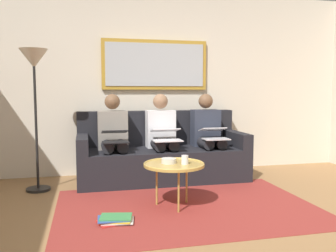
{
  "coord_description": "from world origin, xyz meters",
  "views": [
    {
      "loc": [
        0.99,
        2.56,
        1.17
      ],
      "look_at": [
        0.0,
        -1.7,
        0.75
      ],
      "focal_mm": 38.3,
      "sensor_mm": 36.0,
      "label": 1
    }
  ],
  "objects_px": {
    "laptop_black": "(115,136)",
    "magazine_stack": "(115,219)",
    "bowl": "(169,161)",
    "laptop_silver": "(214,133)",
    "person_middle": "(162,134)",
    "couch": "(161,155)",
    "laptop_white": "(166,135)",
    "framed_mirror": "(155,65)",
    "person_left": "(208,133)",
    "standing_lamp": "(34,74)",
    "cup": "(185,160)",
    "coffee_table": "(174,165)",
    "person_right": "(113,135)"
  },
  "relations": [
    {
      "from": "laptop_black",
      "to": "magazine_stack",
      "type": "height_order",
      "value": "laptop_black"
    },
    {
      "from": "bowl",
      "to": "magazine_stack",
      "type": "distance_m",
      "value": 0.8
    },
    {
      "from": "laptop_silver",
      "to": "person_middle",
      "type": "bearing_deg",
      "value": -20.88
    },
    {
      "from": "magazine_stack",
      "to": "laptop_silver",
      "type": "bearing_deg",
      "value": -138.55
    },
    {
      "from": "person_middle",
      "to": "magazine_stack",
      "type": "height_order",
      "value": "person_middle"
    },
    {
      "from": "couch",
      "to": "bowl",
      "type": "height_order",
      "value": "couch"
    },
    {
      "from": "laptop_black",
      "to": "laptop_white",
      "type": "bearing_deg",
      "value": -179.71
    },
    {
      "from": "person_middle",
      "to": "magazine_stack",
      "type": "relative_size",
      "value": 3.27
    },
    {
      "from": "framed_mirror",
      "to": "laptop_silver",
      "type": "bearing_deg",
      "value": 132.39
    },
    {
      "from": "person_left",
      "to": "bowl",
      "type": "bearing_deg",
      "value": 54.02
    },
    {
      "from": "framed_mirror",
      "to": "laptop_black",
      "type": "height_order",
      "value": "framed_mirror"
    },
    {
      "from": "laptop_black",
      "to": "standing_lamp",
      "type": "bearing_deg",
      "value": -2.97
    },
    {
      "from": "couch",
      "to": "magazine_stack",
      "type": "distance_m",
      "value": 1.73
    },
    {
      "from": "person_left",
      "to": "framed_mirror",
      "type": "bearing_deg",
      "value": -35.52
    },
    {
      "from": "person_left",
      "to": "standing_lamp",
      "type": "distance_m",
      "value": 2.33
    },
    {
      "from": "magazine_stack",
      "to": "cup",
      "type": "bearing_deg",
      "value": -159.79
    },
    {
      "from": "cup",
      "to": "bowl",
      "type": "bearing_deg",
      "value": -30.59
    },
    {
      "from": "laptop_silver",
      "to": "laptop_black",
      "type": "relative_size",
      "value": 1.01
    },
    {
      "from": "bowl",
      "to": "laptop_silver",
      "type": "relative_size",
      "value": 0.43
    },
    {
      "from": "coffee_table",
      "to": "laptop_silver",
      "type": "bearing_deg",
      "value": -130.19
    },
    {
      "from": "laptop_black",
      "to": "standing_lamp",
      "type": "height_order",
      "value": "standing_lamp"
    },
    {
      "from": "framed_mirror",
      "to": "bowl",
      "type": "relative_size",
      "value": 10.0
    },
    {
      "from": "person_right",
      "to": "magazine_stack",
      "type": "xyz_separation_m",
      "value": [
        0.11,
        1.47,
        -0.58
      ]
    },
    {
      "from": "laptop_white",
      "to": "standing_lamp",
      "type": "height_order",
      "value": "standing_lamp"
    },
    {
      "from": "person_middle",
      "to": "bowl",
      "type": "bearing_deg",
      "value": 81.29
    },
    {
      "from": "laptop_white",
      "to": "framed_mirror",
      "type": "bearing_deg",
      "value": -90.0
    },
    {
      "from": "laptop_black",
      "to": "standing_lamp",
      "type": "xyz_separation_m",
      "value": [
        0.91,
        -0.05,
        0.74
      ]
    },
    {
      "from": "cup",
      "to": "magazine_stack",
      "type": "relative_size",
      "value": 0.26
    },
    {
      "from": "couch",
      "to": "person_left",
      "type": "bearing_deg",
      "value": 173.87
    },
    {
      "from": "bowl",
      "to": "laptop_silver",
      "type": "bearing_deg",
      "value": -132.89
    },
    {
      "from": "coffee_table",
      "to": "magazine_stack",
      "type": "bearing_deg",
      "value": 27.19
    },
    {
      "from": "person_left",
      "to": "laptop_black",
      "type": "distance_m",
      "value": 1.3
    },
    {
      "from": "magazine_stack",
      "to": "person_left",
      "type": "bearing_deg",
      "value": -133.35
    },
    {
      "from": "person_middle",
      "to": "laptop_white",
      "type": "height_order",
      "value": "person_middle"
    },
    {
      "from": "laptop_white",
      "to": "person_right",
      "type": "distance_m",
      "value": 0.68
    },
    {
      "from": "couch",
      "to": "person_right",
      "type": "height_order",
      "value": "person_right"
    },
    {
      "from": "coffee_table",
      "to": "magazine_stack",
      "type": "xyz_separation_m",
      "value": [
        0.62,
        0.32,
        -0.4
      ]
    },
    {
      "from": "couch",
      "to": "framed_mirror",
      "type": "relative_size",
      "value": 1.46
    },
    {
      "from": "coffee_table",
      "to": "cup",
      "type": "relative_size",
      "value": 6.86
    },
    {
      "from": "laptop_silver",
      "to": "person_middle",
      "type": "distance_m",
      "value": 0.69
    },
    {
      "from": "couch",
      "to": "magazine_stack",
      "type": "xyz_separation_m",
      "value": [
        0.75,
        1.54,
        -0.28
      ]
    },
    {
      "from": "magazine_stack",
      "to": "standing_lamp",
      "type": "relative_size",
      "value": 0.21
    },
    {
      "from": "couch",
      "to": "standing_lamp",
      "type": "distance_m",
      "value": 1.9
    },
    {
      "from": "coffee_table",
      "to": "laptop_white",
      "type": "xyz_separation_m",
      "value": [
        -0.12,
        -0.91,
        0.2
      ]
    },
    {
      "from": "couch",
      "to": "person_middle",
      "type": "distance_m",
      "value": 0.31
    },
    {
      "from": "bowl",
      "to": "person_left",
      "type": "height_order",
      "value": "person_left"
    },
    {
      "from": "person_left",
      "to": "person_middle",
      "type": "height_order",
      "value": "same"
    },
    {
      "from": "magazine_stack",
      "to": "standing_lamp",
      "type": "height_order",
      "value": "standing_lamp"
    },
    {
      "from": "cup",
      "to": "laptop_black",
      "type": "distance_m",
      "value": 1.15
    },
    {
      "from": "magazine_stack",
      "to": "framed_mirror",
      "type": "bearing_deg",
      "value": -111.18
    }
  ]
}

